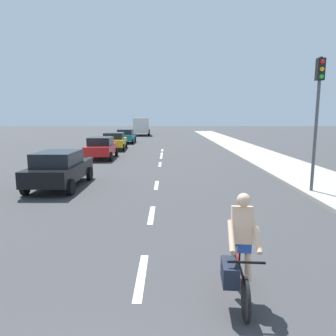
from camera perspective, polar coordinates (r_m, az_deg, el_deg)
ground_plane at (r=21.71m, az=-1.36°, el=1.33°), size 160.00×160.00×0.00m
sidewalk_strip at (r=24.71m, az=16.60°, el=2.08°), size 3.60×80.00×0.14m
lane_stripe_1 at (r=6.38m, az=-4.88°, el=-18.93°), size 0.16×1.80×0.01m
lane_stripe_2 at (r=9.88m, az=-3.01°, el=-8.46°), size 0.16×1.80×0.01m
lane_stripe_3 at (r=14.01m, az=-2.11°, el=-3.11°), size 0.16×1.80×0.01m
lane_stripe_4 at (r=20.06m, az=-1.47°, el=0.67°), size 0.16×1.80×0.01m
lane_stripe_5 at (r=23.63m, az=-1.25°, el=1.99°), size 0.16×1.80×0.01m
lane_stripe_6 at (r=25.67m, az=-1.15°, el=2.58°), size 0.16×1.80×0.01m
lane_stripe_7 at (r=28.54m, az=-1.04°, el=3.26°), size 0.16×1.80×0.01m
cyclist at (r=5.39m, az=12.76°, el=-14.89°), size 0.63×1.71×1.82m
parked_car_black at (r=14.23m, az=-19.09°, el=-0.01°), size 1.98×4.26×1.57m
parked_car_red at (r=23.17m, az=-12.02°, el=3.72°), size 2.01×4.20×1.57m
parked_car_yellow at (r=29.39m, az=-9.71°, el=4.94°), size 2.25×4.58×1.57m
parked_car_teal at (r=36.58m, az=-7.68°, el=5.83°), size 2.06×4.42×1.57m
delivery_truck at (r=51.29m, az=-4.86°, el=7.60°), size 2.92×6.35×2.80m
traffic_signal at (r=13.35m, az=25.56°, el=10.95°), size 0.28×0.33×5.20m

